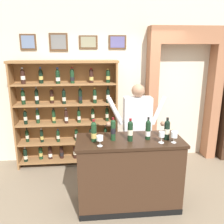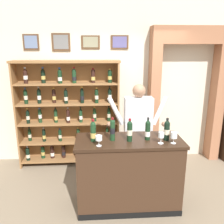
% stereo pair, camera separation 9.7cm
% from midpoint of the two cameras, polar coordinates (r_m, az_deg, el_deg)
% --- Properties ---
extents(ground_plane, '(14.00, 14.00, 0.02)m').
position_cam_midpoint_polar(ground_plane, '(3.69, 1.77, -21.49)').
color(ground_plane, '#7A6B56').
extents(back_wall, '(12.00, 0.19, 3.40)m').
position_cam_midpoint_polar(back_wall, '(4.64, -0.66, 9.12)').
color(back_wall, beige).
rests_on(back_wall, ground).
extents(wine_shelf, '(1.90, 0.34, 1.98)m').
position_cam_midpoint_polar(wine_shelf, '(4.47, -11.50, -0.04)').
color(wine_shelf, olive).
rests_on(wine_shelf, ground).
extents(archway_doorway, '(1.44, 0.45, 2.58)m').
position_cam_midpoint_polar(archway_doorway, '(4.86, 15.92, 5.83)').
color(archway_doorway, '#9E6647').
rests_on(archway_doorway, ground).
extents(tasting_counter, '(1.44, 0.61, 1.01)m').
position_cam_midpoint_polar(tasting_counter, '(3.42, 3.26, -14.47)').
color(tasting_counter, '#382316').
rests_on(tasting_counter, ground).
extents(shopkeeper, '(0.96, 0.22, 1.66)m').
position_cam_midpoint_polar(shopkeeper, '(3.78, 5.35, -2.70)').
color(shopkeeper, '#2D3347').
rests_on(shopkeeper, ground).
extents(tasting_bottle_chianti, '(0.07, 0.07, 0.30)m').
position_cam_midpoint_polar(tasting_bottle_chianti, '(3.09, -5.31, -4.71)').
color(tasting_bottle_chianti, '#19381E').
rests_on(tasting_bottle_chianti, tasting_counter).
extents(tasting_bottle_grappa, '(0.07, 0.07, 0.31)m').
position_cam_midpoint_polar(tasting_bottle_grappa, '(3.11, -0.63, -4.22)').
color(tasting_bottle_grappa, '#19381E').
rests_on(tasting_bottle_grappa, tasting_counter).
extents(tasting_bottle_vin_santo, '(0.07, 0.07, 0.31)m').
position_cam_midpoint_polar(tasting_bottle_vin_santo, '(3.10, 3.53, -4.47)').
color(tasting_bottle_vin_santo, black).
rests_on(tasting_bottle_vin_santo, tasting_counter).
extents(tasting_bottle_super_tuscan, '(0.07, 0.07, 0.31)m').
position_cam_midpoint_polar(tasting_bottle_super_tuscan, '(3.18, 7.82, -4.28)').
color(tasting_bottle_super_tuscan, black).
rests_on(tasting_bottle_super_tuscan, tasting_counter).
extents(tasting_bottle_brunello, '(0.08, 0.08, 0.30)m').
position_cam_midpoint_polar(tasting_bottle_brunello, '(3.21, 12.27, -4.12)').
color(tasting_bottle_brunello, black).
rests_on(tasting_bottle_brunello, tasting_counter).
extents(wine_glass_center, '(0.07, 0.07, 0.15)m').
position_cam_midpoint_polar(wine_glass_center, '(3.10, 11.02, -5.44)').
color(wine_glass_center, silver).
rests_on(wine_glass_center, tasting_counter).
extents(wine_glass_spare, '(0.08, 0.08, 0.15)m').
position_cam_midpoint_polar(wine_glass_spare, '(3.14, 13.93, -5.35)').
color(wine_glass_spare, silver).
rests_on(wine_glass_spare, tasting_counter).
extents(wine_glass_left, '(0.08, 0.08, 0.14)m').
position_cam_midpoint_polar(wine_glass_left, '(2.95, -3.90, -6.45)').
color(wine_glass_left, silver).
rests_on(wine_glass_left, tasting_counter).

